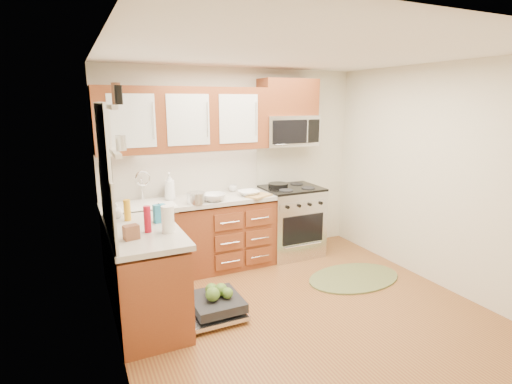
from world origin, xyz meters
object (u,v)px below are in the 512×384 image
skillet (278,185)px  stock_pot (196,198)px  paper_towel_roll (168,219)px  sink (147,215)px  dishwasher (212,307)px  bowl_b (214,197)px  range (291,221)px  microwave (288,131)px  cup (233,188)px  cutting_board (259,196)px  rug (354,278)px  upper_cabinets (184,119)px  bowl_a (249,193)px

skillet → stock_pot: 1.28m
paper_towel_roll → sink: bearing=90.0°
dishwasher → bowl_b: bearing=68.7°
range → microwave: bearing=90.0°
microwave → cup: 1.07m
microwave → cup: microwave is taller
range → cutting_board: bearing=-160.4°
rug → stock_pot: (-1.68, 0.83, 0.98)m
sink → dishwasher: 1.38m
upper_cabinets → rug: bearing=-35.0°
bowl_a → skillet: bearing=20.9°
rug → upper_cabinets: bearing=145.0°
upper_cabinets → paper_towel_roll: 1.59m
range → bowl_a: 0.84m
bowl_b → microwave: bearing=14.4°
dishwasher → cup: (0.77, 1.33, 0.87)m
paper_towel_roll → bowl_a: bearing=38.7°
microwave → stock_pot: 1.60m
range → dishwasher: bearing=-143.7°
upper_cabinets → rug: size_ratio=1.74×
paper_towel_roll → rug: bearing=1.8°
range → microwave: size_ratio=1.25×
range → stock_pot: 1.50m
upper_cabinets → range: upper_cabinets is taller
bowl_a → dishwasher: bearing=-130.0°
range → paper_towel_roll: (-1.93, -1.11, 0.57)m
rug → paper_towel_roll: size_ratio=4.78×
stock_pot → cutting_board: (0.81, 0.00, -0.05)m
range → cutting_board: (-0.59, -0.21, 0.46)m
cutting_board → range: bearing=19.6°
range → rug: (0.28, -1.04, -0.46)m
rug → dishwasher: bearing=-177.1°
dishwasher → paper_towel_roll: paper_towel_roll is taller
range → rug: 1.17m
upper_cabinets → skillet: bearing=-2.4°
skillet → paper_towel_roll: bearing=-145.9°
skillet → cup: size_ratio=2.49×
sink → stock_pot: (0.53, -0.20, 0.19)m
sink → skillet: 1.78m
skillet → cup: (-0.62, 0.11, -0.01)m
upper_cabinets → range: size_ratio=2.16×
range → skillet: bearing=149.8°
cutting_board → bowl_b: 0.58m
dishwasher → bowl_b: (0.37, 0.95, 0.87)m
skillet → bowl_b: 1.05m
skillet → paper_towel_roll: (-1.77, -1.20, 0.07)m
sink → cutting_board: cutting_board is taller
cutting_board → bowl_b: (-0.58, 0.03, 0.03)m
upper_cabinets → microwave: (1.41, -0.02, -0.18)m
skillet → bowl_a: bearing=-159.1°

